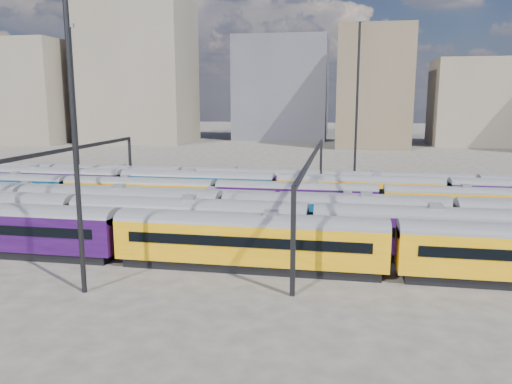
% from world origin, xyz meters
% --- Properties ---
extents(ground, '(500.00, 500.00, 0.00)m').
position_xyz_m(ground, '(0.00, 0.00, 0.00)').
color(ground, '#433E39').
rests_on(ground, ground).
extents(rake_0, '(136.29, 3.32, 5.61)m').
position_xyz_m(rake_0, '(-5.48, -15.00, 2.95)').
color(rake_0, black).
rests_on(rake_0, ground).
extents(rake_1, '(136.95, 3.34, 5.64)m').
position_xyz_m(rake_1, '(10.59, -10.00, 2.96)').
color(rake_1, black).
rests_on(rake_1, ground).
extents(rake_2, '(111.82, 3.27, 5.53)m').
position_xyz_m(rake_2, '(12.40, -5.00, 2.90)').
color(rake_2, black).
rests_on(rake_2, ground).
extents(rake_3, '(111.48, 2.72, 4.57)m').
position_xyz_m(rake_3, '(6.18, 0.00, 2.40)').
color(rake_3, black).
rests_on(rake_3, ground).
extents(rake_4, '(138.61, 2.90, 4.87)m').
position_xyz_m(rake_4, '(7.77, 5.00, 2.56)').
color(rake_4, black).
rests_on(rake_4, ground).
extents(rake_5, '(105.69, 3.10, 5.22)m').
position_xyz_m(rake_5, '(-5.95, 10.00, 2.74)').
color(rake_5, black).
rests_on(rake_5, ground).
extents(rake_6, '(120.42, 2.94, 4.94)m').
position_xyz_m(rake_6, '(10.38, 15.00, 2.59)').
color(rake_6, black).
rests_on(rake_6, ground).
extents(gantry_1, '(0.35, 40.35, 8.03)m').
position_xyz_m(gantry_1, '(-20.00, 0.00, 6.79)').
color(gantry_1, black).
rests_on(gantry_1, ground).
extents(gantry_2, '(0.35, 40.35, 8.03)m').
position_xyz_m(gantry_2, '(10.00, 0.00, 6.79)').
color(gantry_2, black).
rests_on(gantry_2, ground).
extents(mast_1, '(1.40, 0.50, 25.60)m').
position_xyz_m(mast_1, '(-30.00, 22.00, 13.97)').
color(mast_1, black).
rests_on(mast_1, ground).
extents(mast_2, '(1.40, 0.50, 25.60)m').
position_xyz_m(mast_2, '(-5.00, -22.00, 13.97)').
color(mast_2, black).
rests_on(mast_2, ground).
extents(mast_3, '(1.40, 0.50, 25.60)m').
position_xyz_m(mast_3, '(15.00, 24.00, 13.97)').
color(mast_3, black).
rests_on(mast_3, ground).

